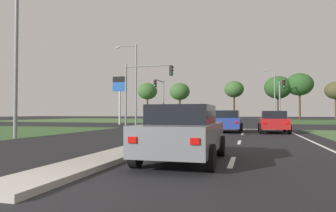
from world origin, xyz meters
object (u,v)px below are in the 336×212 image
Objects in this scene: car_grey_third at (183,133)px; treeline_second at (180,92)px; car_teal_sixth at (204,118)px; street_lamp_third at (274,92)px; car_red_fourth at (273,122)px; traffic_signal_far_right at (281,93)px; car_blue_fifth at (227,121)px; treeline_fifth at (336,91)px; treeline_sixth at (300,85)px; car_silver_second at (219,116)px; traffic_signal_far_left at (161,93)px; pedestrian_at_median at (221,115)px; traffic_signal_near_left at (142,84)px; fuel_price_totem at (120,89)px; car_navy_near at (211,117)px; street_lamp_second at (134,80)px; treeline_third at (234,89)px; treeline_fourth at (278,88)px; treeline_near at (147,91)px; street_lamp_near at (19,53)px.

car_grey_third is 0.51× the size of treeline_second.
car_teal_sixth is 18.80m from street_lamp_third.
car_red_fourth is 0.81× the size of traffic_signal_far_right.
treeline_fifth is at bearing 67.99° from car_blue_fifth.
traffic_signal_far_right is 27.74m from treeline_sixth.
treeline_fifth reaches higher than traffic_signal_far_right.
traffic_signal_far_left reaches higher than car_silver_second.
car_red_fourth is at bearing -94.16° from street_lamp_third.
pedestrian_at_median reaches higher than car_grey_third.
treeline_second is (-16.95, 44.34, 5.50)m from car_red_fourth.
treeline_sixth is at bearing 62.87° from traffic_signal_near_left.
car_navy_near is at bearing 62.65° from fuel_price_totem.
treeline_sixth is (22.06, 33.66, 2.07)m from street_lamp_second.
street_lamp_second reaches higher than fuel_price_totem.
car_teal_sixth is at bearing 30.61° from traffic_signal_far_left.
treeline_third is at bearing 103.81° from traffic_signal_far_right.
traffic_signal_far_right is (13.52, 11.17, -0.46)m from traffic_signal_near_left.
traffic_signal_far_right is 27.12m from treeline_fourth.
traffic_signal_far_right is at bearing 79.74° from car_grey_third.
treeline_near reaches higher than car_blue_fifth.
pedestrian_at_median is (7.33, 7.87, -2.86)m from traffic_signal_far_left.
street_lamp_near reaches higher than car_blue_fifth.
treeline_sixth reaches higher than car_grey_third.
street_lamp_second is (-10.66, 23.20, 4.27)m from car_grey_third.
treeline_near reaches higher than car_silver_second.
car_grey_third is 13.99m from car_blue_fifth.
car_teal_sixth is 0.50× the size of treeline_fourth.
treeline_second is at bearing -179.02° from treeline_fifth.
treeline_third is (3.14, 14.64, 5.72)m from car_navy_near.
street_lamp_near is 0.87× the size of treeline_sixth.
car_blue_fifth is 0.50× the size of treeline_third.
car_blue_fifth is 50.14m from treeline_near.
car_grey_third is 30.61m from traffic_signal_far_right.
fuel_price_totem is at bearing -90.16° from treeline_second.
car_red_fourth is 21.11m from car_teal_sixth.
car_silver_second is (0.17, 11.12, -0.05)m from car_navy_near.
pedestrian_at_median is at bearing -61.01° from treeline_second.
street_lamp_third reaches higher than fuel_price_totem.
treeline_near is (-16.78, 15.42, 5.73)m from car_navy_near.
street_lamp_near reaches higher than car_teal_sixth.
street_lamp_third is at bearing -28.01° from pedestrian_at_median.
street_lamp_third is 21.74m from treeline_second.
street_lamp_second is 36.10m from treeline_third.
car_grey_third is 0.50× the size of treeline_near.
treeline_sixth is at bearing -3.75° from treeline_second.
pedestrian_at_median is (-5.84, 24.30, 0.40)m from car_red_fourth.
car_grey_third is 25.88m from street_lamp_second.
treeline_second is (-3.33, 53.23, 1.66)m from street_lamp_near.
fuel_price_totem is 34.39m from treeline_third.
pedestrian_at_median is (-2.45, 38.45, 0.38)m from car_grey_third.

